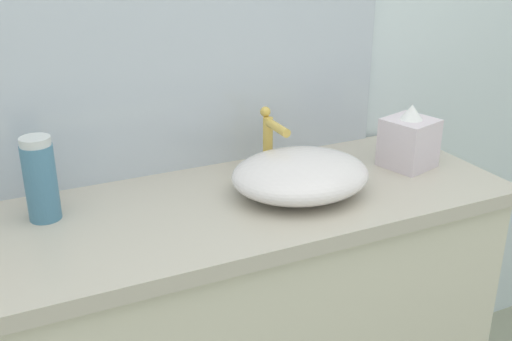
% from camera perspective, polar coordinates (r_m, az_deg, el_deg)
% --- Properties ---
extents(bathroom_wall_rear, '(6.00, 0.06, 2.60)m').
position_cam_1_polar(bathroom_wall_rear, '(1.62, -5.99, 14.90)').
color(bathroom_wall_rear, silver).
rests_on(bathroom_wall_rear, ground).
extents(sink_basin, '(0.35, 0.30, 0.10)m').
position_cam_1_polar(sink_basin, '(1.50, 4.17, -0.38)').
color(sink_basin, silver).
rests_on(sink_basin, vanity_counter).
extents(faucet, '(0.03, 0.14, 0.17)m').
position_cam_1_polar(faucet, '(1.62, 1.34, 3.36)').
color(faucet, gold).
rests_on(faucet, vanity_counter).
extents(lotion_bottle, '(0.07, 0.07, 0.19)m').
position_cam_1_polar(lotion_bottle, '(1.43, -19.48, -0.78)').
color(lotion_bottle, teal).
rests_on(lotion_bottle, vanity_counter).
extents(tissue_box, '(0.15, 0.15, 0.17)m').
position_cam_1_polar(tissue_box, '(1.71, 14.09, 2.77)').
color(tissue_box, silver).
rests_on(tissue_box, vanity_counter).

